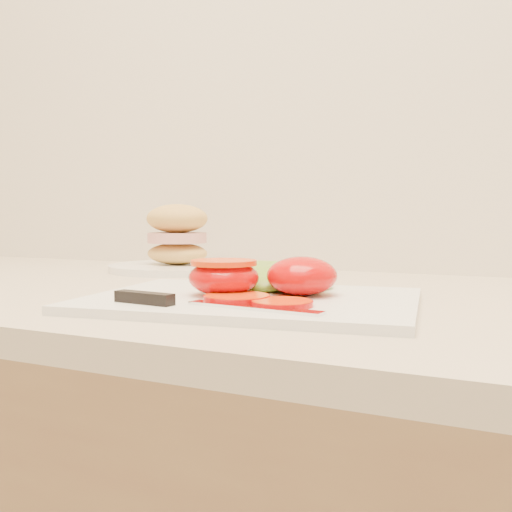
% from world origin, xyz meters
% --- Properties ---
extents(cutting_board, '(0.40, 0.31, 0.01)m').
position_xyz_m(cutting_board, '(-0.41, 1.56, 0.94)').
color(cutting_board, silver).
rests_on(cutting_board, counter).
extents(tomato_half_dome, '(0.08, 0.08, 0.04)m').
position_xyz_m(tomato_half_dome, '(-0.36, 1.59, 0.96)').
color(tomato_half_dome, red).
rests_on(tomato_half_dome, cutting_board).
extents(tomato_half_cut, '(0.08, 0.08, 0.04)m').
position_xyz_m(tomato_half_cut, '(-0.44, 1.56, 0.96)').
color(tomato_half_cut, red).
rests_on(tomato_half_cut, cutting_board).
extents(tomato_slice_0, '(0.07, 0.07, 0.01)m').
position_xyz_m(tomato_slice_0, '(-0.40, 1.52, 0.94)').
color(tomato_slice_0, '#E7490A').
rests_on(tomato_slice_0, cutting_board).
extents(tomato_slice_1, '(0.06, 0.06, 0.01)m').
position_xyz_m(tomato_slice_1, '(-0.35, 1.51, 0.94)').
color(tomato_slice_1, '#E7490A').
rests_on(tomato_slice_1, cutting_board).
extents(lettuce_leaf_0, '(0.17, 0.13, 0.03)m').
position_xyz_m(lettuce_leaf_0, '(-0.43, 1.64, 0.95)').
color(lettuce_leaf_0, '#88B12F').
rests_on(lettuce_leaf_0, cutting_board).
extents(lettuce_leaf_1, '(0.13, 0.14, 0.02)m').
position_xyz_m(lettuce_leaf_1, '(-0.39, 1.65, 0.95)').
color(lettuce_leaf_1, '#88B12F').
rests_on(lettuce_leaf_1, cutting_board).
extents(knife, '(0.23, 0.04, 0.01)m').
position_xyz_m(knife, '(-0.44, 1.47, 0.94)').
color(knife, silver).
rests_on(knife, cutting_board).
extents(sandwich_plate, '(0.25, 0.25, 0.12)m').
position_xyz_m(sandwich_plate, '(-0.71, 1.87, 0.97)').
color(sandwich_plate, white).
rests_on(sandwich_plate, counter).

